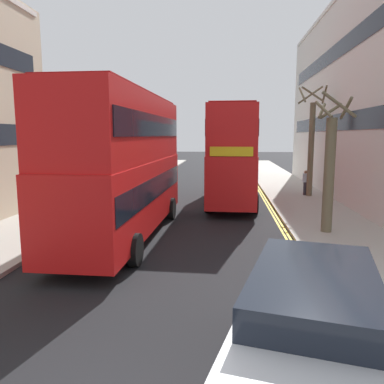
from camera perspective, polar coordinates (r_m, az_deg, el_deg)
name	(u,v)px	position (r m, az deg, el deg)	size (l,w,h in m)	color
sidewalk_right	(315,212)	(20.68, 18.13, -2.91)	(4.00, 80.00, 0.14)	#ADA89E
sidewalk_left	(74,208)	(21.80, -17.41, -2.30)	(4.00, 80.00, 0.14)	#ADA89E
kerb_line_outer	(280,221)	(18.38, 13.10, -4.31)	(0.10, 56.00, 0.01)	yellow
kerb_line_inner	(276,221)	(18.36, 12.61, -4.31)	(0.10, 56.00, 0.01)	yellow
double_decker_bus_away	(125,161)	(15.01, -10.10, 4.61)	(2.98, 10.86, 5.64)	red
double_decker_bus_oncoming	(233,152)	(22.97, 6.21, 6.02)	(3.04, 10.87, 5.64)	red
taxi_minivan	(311,348)	(5.97, 17.58, -21.62)	(2.96, 5.12, 2.12)	silver
pedestrian_far	(305,182)	(25.80, 16.75, 1.43)	(0.34, 0.22, 1.62)	#2D2D38
street_tree_near	(311,144)	(25.44, 17.56, 6.96)	(1.65, 1.75, 7.05)	#6B6047
street_tree_mid	(329,170)	(16.02, 20.06, 3.20)	(1.41, 1.36, 5.54)	#6B6047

